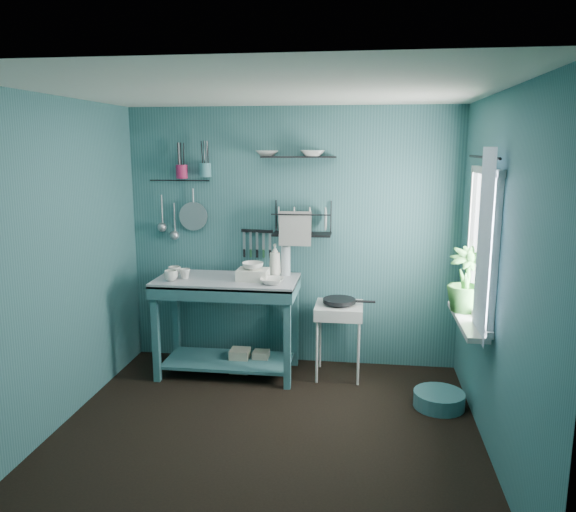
# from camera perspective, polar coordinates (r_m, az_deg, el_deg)

# --- Properties ---
(floor) EXTENTS (3.20, 3.20, 0.00)m
(floor) POSITION_cam_1_polar(r_m,az_deg,el_deg) (4.45, -2.22, -17.52)
(floor) COLOR black
(floor) RESTS_ON ground
(ceiling) EXTENTS (3.20, 3.20, 0.00)m
(ceiling) POSITION_cam_1_polar(r_m,az_deg,el_deg) (3.92, -2.50, 16.51)
(ceiling) COLOR silver
(ceiling) RESTS_ON ground
(wall_back) EXTENTS (3.20, 0.00, 3.20)m
(wall_back) POSITION_cam_1_polar(r_m,az_deg,el_deg) (5.46, 0.40, 1.83)
(wall_back) COLOR #316165
(wall_back) RESTS_ON ground
(wall_front) EXTENTS (3.20, 0.00, 3.20)m
(wall_front) POSITION_cam_1_polar(r_m,az_deg,el_deg) (2.60, -8.21, -8.84)
(wall_front) COLOR #316165
(wall_front) RESTS_ON ground
(wall_left) EXTENTS (0.00, 3.00, 3.00)m
(wall_left) POSITION_cam_1_polar(r_m,az_deg,el_deg) (4.56, -22.58, -0.89)
(wall_left) COLOR #316165
(wall_left) RESTS_ON ground
(wall_right) EXTENTS (0.00, 3.00, 3.00)m
(wall_right) POSITION_cam_1_polar(r_m,az_deg,el_deg) (4.05, 20.58, -2.18)
(wall_right) COLOR #316165
(wall_right) RESTS_ON ground
(work_counter) EXTENTS (1.38, 0.82, 0.93)m
(work_counter) POSITION_cam_1_polar(r_m,az_deg,el_deg) (5.35, -6.13, -7.11)
(work_counter) COLOR #34686E
(work_counter) RESTS_ON floor
(mug_left) EXTENTS (0.12, 0.12, 0.10)m
(mug_left) POSITION_cam_1_polar(r_m,az_deg,el_deg) (5.20, -11.81, -1.96)
(mug_left) COLOR silver
(mug_left) RESTS_ON work_counter
(mug_mid) EXTENTS (0.14, 0.14, 0.09)m
(mug_mid) POSITION_cam_1_polar(r_m,az_deg,el_deg) (5.26, -10.42, -1.78)
(mug_mid) COLOR silver
(mug_mid) RESTS_ON work_counter
(mug_right) EXTENTS (0.17, 0.17, 0.10)m
(mug_right) POSITION_cam_1_polar(r_m,az_deg,el_deg) (5.36, -11.45, -1.57)
(mug_right) COLOR silver
(mug_right) RESTS_ON work_counter
(wash_tub) EXTENTS (0.28, 0.22, 0.10)m
(wash_tub) POSITION_cam_1_polar(r_m,az_deg,el_deg) (5.14, -3.59, -1.88)
(wash_tub) COLOR silver
(wash_tub) RESTS_ON work_counter
(tub_bowl) EXTENTS (0.20, 0.19, 0.06)m
(tub_bowl) POSITION_cam_1_polar(r_m,az_deg,el_deg) (5.12, -3.60, -1.01)
(tub_bowl) COLOR silver
(tub_bowl) RESTS_ON wash_tub
(soap_bottle) EXTENTS (0.11, 0.12, 0.30)m
(soap_bottle) POSITION_cam_1_polar(r_m,az_deg,el_deg) (5.30, -1.34, -0.36)
(soap_bottle) COLOR silver
(soap_bottle) RESTS_ON work_counter
(water_bottle) EXTENTS (0.09, 0.09, 0.28)m
(water_bottle) POSITION_cam_1_polar(r_m,az_deg,el_deg) (5.31, -0.24, -0.45)
(water_bottle) COLOR #B4C1C8
(water_bottle) RESTS_ON work_counter
(counter_bowl) EXTENTS (0.22, 0.22, 0.05)m
(counter_bowl) POSITION_cam_1_polar(r_m,az_deg,el_deg) (4.99, -1.63, -2.55)
(counter_bowl) COLOR silver
(counter_bowl) RESTS_ON work_counter
(hotplate_stand) EXTENTS (0.47, 0.47, 0.69)m
(hotplate_stand) POSITION_cam_1_polar(r_m,az_deg,el_deg) (5.31, 5.15, -8.54)
(hotplate_stand) COLOR silver
(hotplate_stand) RESTS_ON floor
(frying_pan) EXTENTS (0.30, 0.30, 0.03)m
(frying_pan) POSITION_cam_1_polar(r_m,az_deg,el_deg) (5.20, 5.23, -4.54)
(frying_pan) COLOR black
(frying_pan) RESTS_ON hotplate_stand
(knife_strip) EXTENTS (0.32, 0.06, 0.03)m
(knife_strip) POSITION_cam_1_polar(r_m,az_deg,el_deg) (5.47, -3.16, 2.54)
(knife_strip) COLOR black
(knife_strip) RESTS_ON wall_back
(dish_rack) EXTENTS (0.56, 0.26, 0.32)m
(dish_rack) POSITION_cam_1_polar(r_m,az_deg,el_deg) (5.29, 1.43, 3.84)
(dish_rack) COLOR black
(dish_rack) RESTS_ON wall_back
(upper_shelf) EXTENTS (0.72, 0.29, 0.01)m
(upper_shelf) POSITION_cam_1_polar(r_m,az_deg,el_deg) (5.28, 1.01, 10.02)
(upper_shelf) COLOR black
(upper_shelf) RESTS_ON wall_back
(shelf_bowl_left) EXTENTS (0.22, 0.22, 0.05)m
(shelf_bowl_left) POSITION_cam_1_polar(r_m,az_deg,el_deg) (5.32, -2.15, 10.55)
(shelf_bowl_left) COLOR silver
(shelf_bowl_left) RESTS_ON upper_shelf
(shelf_bowl_right) EXTENTS (0.23, 0.23, 0.05)m
(shelf_bowl_right) POSITION_cam_1_polar(r_m,az_deg,el_deg) (5.26, 2.51, 10.35)
(shelf_bowl_right) COLOR silver
(shelf_bowl_right) RESTS_ON upper_shelf
(utensil_cup_magenta) EXTENTS (0.11, 0.11, 0.13)m
(utensil_cup_magenta) POSITION_cam_1_polar(r_m,az_deg,el_deg) (5.55, -10.75, 8.42)
(utensil_cup_magenta) COLOR #A01D4A
(utensil_cup_magenta) RESTS_ON wall_back
(utensil_cup_teal) EXTENTS (0.11, 0.11, 0.13)m
(utensil_cup_teal) POSITION_cam_1_polar(r_m,az_deg,el_deg) (5.48, -8.39, 8.64)
(utensil_cup_teal) COLOR teal
(utensil_cup_teal) RESTS_ON wall_back
(colander) EXTENTS (0.28, 0.03, 0.28)m
(colander) POSITION_cam_1_polar(r_m,az_deg,el_deg) (5.59, -9.59, 4.00)
(colander) COLOR #A6A9AF
(colander) RESTS_ON wall_back
(ladle_outer) EXTENTS (0.01, 0.01, 0.30)m
(ladle_outer) POSITION_cam_1_polar(r_m,az_deg,el_deg) (5.69, -12.68, 4.59)
(ladle_outer) COLOR #A6A9AF
(ladle_outer) RESTS_ON wall_back
(ladle_inner) EXTENTS (0.01, 0.01, 0.30)m
(ladle_inner) POSITION_cam_1_polar(r_m,az_deg,el_deg) (5.66, -11.46, 3.80)
(ladle_inner) COLOR #A6A9AF
(ladle_inner) RESTS_ON wall_back
(hook_rail) EXTENTS (0.60, 0.01, 0.01)m
(hook_rail) POSITION_cam_1_polar(r_m,az_deg,el_deg) (5.62, -10.96, 7.54)
(hook_rail) COLOR black
(hook_rail) RESTS_ON wall_back
(window_glass) EXTENTS (0.00, 1.10, 1.10)m
(window_glass) POSITION_cam_1_polar(r_m,az_deg,el_deg) (4.45, 19.27, 1.03)
(window_glass) COLOR white
(window_glass) RESTS_ON wall_right
(windowsill) EXTENTS (0.16, 0.95, 0.04)m
(windowsill) POSITION_cam_1_polar(r_m,az_deg,el_deg) (4.56, 17.75, -6.25)
(windowsill) COLOR silver
(windowsill) RESTS_ON wall_right
(curtain) EXTENTS (0.00, 1.35, 1.35)m
(curtain) POSITION_cam_1_polar(r_m,az_deg,el_deg) (4.13, 19.24, 1.02)
(curtain) COLOR white
(curtain) RESTS_ON wall_right
(curtain_rod) EXTENTS (0.02, 1.05, 0.02)m
(curtain_rod) POSITION_cam_1_polar(r_m,az_deg,el_deg) (4.38, 19.24, 9.45)
(curtain_rod) COLOR black
(curtain_rod) RESTS_ON wall_right
(potted_plant) EXTENTS (0.30, 0.30, 0.52)m
(potted_plant) POSITION_cam_1_polar(r_m,az_deg,el_deg) (4.66, 17.63, -2.33)
(potted_plant) COLOR #2E6D2B
(potted_plant) RESTS_ON windowsill
(storage_tin_large) EXTENTS (0.18, 0.18, 0.22)m
(storage_tin_large) POSITION_cam_1_polar(r_m,az_deg,el_deg) (5.49, -4.90, -10.50)
(storage_tin_large) COLOR gray
(storage_tin_large) RESTS_ON floor
(storage_tin_small) EXTENTS (0.15, 0.15, 0.20)m
(storage_tin_small) POSITION_cam_1_polar(r_m,az_deg,el_deg) (5.49, -2.75, -10.61)
(storage_tin_small) COLOR gray
(storage_tin_small) RESTS_ON floor
(floor_basin) EXTENTS (0.42, 0.42, 0.13)m
(floor_basin) POSITION_cam_1_polar(r_m,az_deg,el_deg) (4.96, 15.08, -13.90)
(floor_basin) COLOR teal
(floor_basin) RESTS_ON floor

